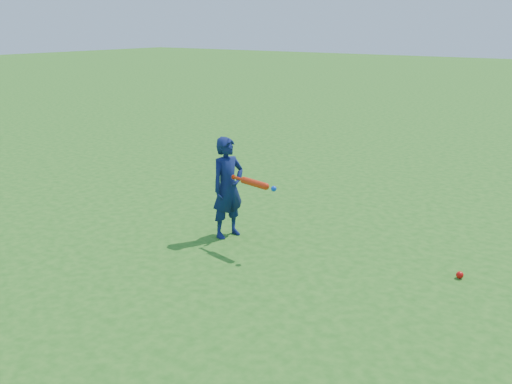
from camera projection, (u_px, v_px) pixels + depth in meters
ground at (182, 234)px, 7.11m from camera, size 80.00×80.00×0.00m
child at (228, 188)px, 6.87m from camera, size 0.39×0.51×1.24m
ground_ball_red at (460, 275)px, 5.86m from camera, size 0.08×0.08×0.08m
bat_swing at (256, 184)px, 6.40m from camera, size 0.70×0.19×0.08m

